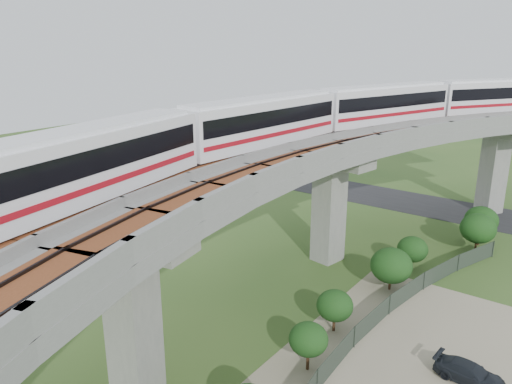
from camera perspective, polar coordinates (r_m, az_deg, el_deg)
ground at (r=36.20m, az=-1.36°, el=-12.85°), size 160.00×160.00×0.00m
asphalt_road at (r=60.79m, az=16.22°, el=-0.93°), size 60.00×8.00×0.03m
viaduct at (r=30.54m, az=4.23°, el=-0.12°), size 19.58×73.98×11.40m
metro_train at (r=40.68m, az=10.09°, el=8.67°), size 17.18×60.17×3.64m
fence at (r=31.66m, az=13.36°, el=-16.57°), size 3.87×38.73×1.50m
tree_0 at (r=49.47m, az=24.35°, el=-2.95°), size 2.95×2.95×3.68m
tree_1 at (r=47.30m, az=24.04°, el=-3.82°), size 3.02×3.02×3.69m
tree_2 at (r=42.55m, az=17.45°, el=-6.26°), size 2.45×2.45×2.83m
tree_3 at (r=38.68m, az=15.20°, el=-8.11°), size 3.09×3.09×3.31m
tree_4 at (r=32.86m, az=9.00°, el=-12.70°), size 2.34×2.34×2.85m
tree_5 at (r=29.19m, az=6.01°, el=-16.40°), size 2.23×2.23×2.94m
car_dark at (r=31.22m, az=23.26°, el=-18.50°), size 3.88×1.76×1.10m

